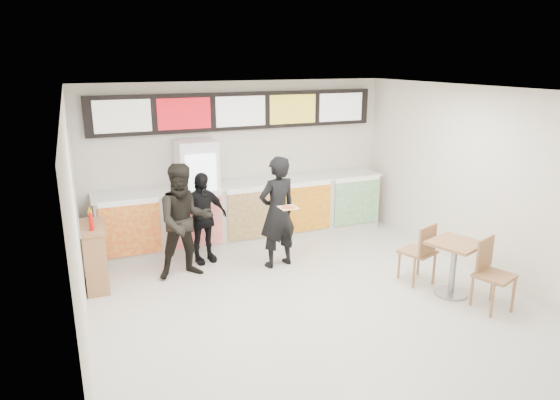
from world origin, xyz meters
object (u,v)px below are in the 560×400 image
customer_main (277,212)px  customer_mid (202,218)px  drinks_fridge (198,195)px  cafe_table (454,258)px  customer_left (185,221)px  condiment_ledge (95,256)px  service_counter (247,211)px

customer_main → customer_mid: (-1.12, 0.65, -0.15)m
drinks_fridge → customer_main: drinks_fridge is taller
customer_main → cafe_table: bearing=123.6°
customer_main → cafe_table: (1.98, -2.00, -0.37)m
cafe_table → drinks_fridge: bearing=111.4°
drinks_fridge → cafe_table: drinks_fridge is taller
customer_mid → cafe_table: bearing=-52.0°
cafe_table → customer_main: bearing=114.8°
customer_left → condiment_ledge: size_ratio=1.57×
service_counter → customer_left: customer_left is taller
drinks_fridge → customer_left: size_ratio=1.08×
service_counter → customer_mid: size_ratio=3.52×
customer_mid → condiment_ledge: size_ratio=1.34×
service_counter → customer_mid: 1.30m
customer_left → cafe_table: 4.13m
customer_main → condiment_ledge: size_ratio=1.60×
customer_main → customer_left: customer_main is taller
drinks_fridge → cafe_table: (2.98, -3.40, -0.42)m
customer_left → condiment_ledge: 1.44m
drinks_fridge → customer_mid: bearing=-99.6°
drinks_fridge → cafe_table: size_ratio=1.14×
customer_left → condiment_ledge: customer_left is taller
service_counter → customer_mid: customer_mid is taller
customer_left → customer_mid: size_ratio=1.17×
customer_left → cafe_table: customer_left is taller
customer_main → cafe_table: size_ratio=1.08×
service_counter → customer_mid: (-1.06, -0.73, 0.22)m
customer_left → cafe_table: (3.49, -2.17, -0.35)m
customer_main → customer_left: (-1.51, 0.17, -0.02)m
condiment_ledge → drinks_fridge: bearing=29.6°
customer_main → condiment_ledge: bearing=-17.5°
drinks_fridge → condiment_ledge: size_ratio=1.70×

